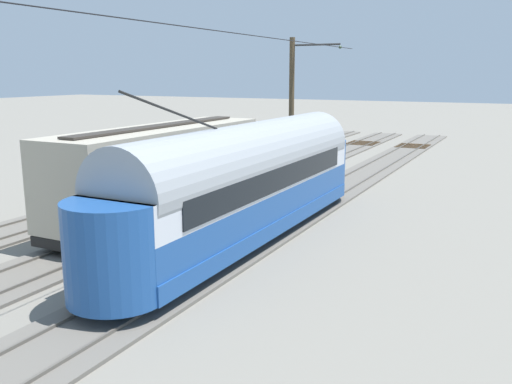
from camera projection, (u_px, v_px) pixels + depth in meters
The scene contains 9 objects.
ground_plane at pixel (138, 232), 21.39m from camera, with size 220.00×220.00×0.00m, color gray.
track_streetcar_siding at pixel (240, 244), 19.73m from camera, with size 2.80×80.00×0.18m.
track_adjacent_siding at pixel (143, 229), 21.65m from camera, with size 2.80×80.00×0.18m.
track_third_siding at pixel (62, 216), 23.57m from camera, with size 2.80×80.00×0.18m.
vintage_streetcar at pixel (248, 180), 19.86m from camera, with size 2.65×16.84×5.45m.
boxcar_adjacent at pixel (162, 171), 22.40m from camera, with size 2.96×11.16×3.85m.
catenary_pole_foreground at pixel (293, 111), 29.19m from camera, with size 2.81×0.28×7.87m.
spare_tie_stack at pixel (115, 176), 31.58m from camera, with size 2.40×2.40×0.54m.
track_end_bumper at pixel (227, 162), 35.83m from camera, with size 1.80×0.60×0.80m, color #B2A519.
Camera 1 is at (-13.42, 16.28, 6.01)m, focal length 38.69 mm.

